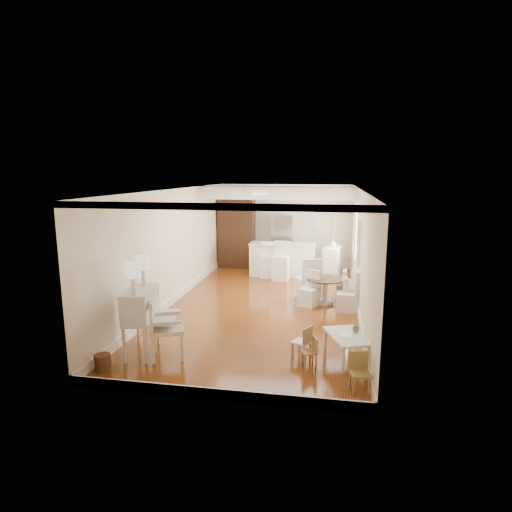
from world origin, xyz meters
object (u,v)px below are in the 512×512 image
(bar_stool_right, at_px, (281,261))
(slip_chair_far, at_px, (308,278))
(kids_chair_c, at_px, (360,373))
(wicker_basket, at_px, (103,362))
(kids_table, at_px, (347,348))
(sideboard, at_px, (332,262))
(secretary_bureau, at_px, (141,322))
(slip_chair_near, at_px, (309,289))
(kids_chair_b, at_px, (302,341))
(bar_stool_left, at_px, (268,260))
(dining_table, at_px, (325,291))
(gustavian_armchair, at_px, (167,328))
(kids_chair_a, at_px, (309,351))
(pantry_cabinet, at_px, (237,233))
(breakfast_counter, at_px, (282,260))
(fridge, at_px, (292,242))

(bar_stool_right, bearing_deg, slip_chair_far, -57.22)
(kids_chair_c, bearing_deg, wicker_basket, 167.80)
(kids_table, xyz_separation_m, sideboard, (-0.28, 6.01, 0.25))
(secretary_bureau, height_order, slip_chair_near, secretary_bureau)
(kids_chair_b, bearing_deg, bar_stool_left, -137.48)
(kids_chair_b, height_order, dining_table, dining_table)
(gustavian_armchair, relative_size, kids_chair_a, 2.16)
(pantry_cabinet, bearing_deg, breakfast_counter, -32.43)
(kids_chair_c, bearing_deg, slip_chair_near, 91.22)
(gustavian_armchair, relative_size, bar_stool_right, 0.91)
(kids_chair_a, distance_m, slip_chair_far, 3.89)
(secretary_bureau, bearing_deg, breakfast_counter, 64.99)
(dining_table, distance_m, slip_chair_far, 0.59)
(bar_stool_left, bearing_deg, secretary_bureau, -107.93)
(wicker_basket, relative_size, kids_chair_c, 0.44)
(kids_table, xyz_separation_m, bar_stool_left, (-2.23, 5.67, 0.31))
(slip_chair_near, bearing_deg, wicker_basket, -101.67)
(secretary_bureau, bearing_deg, gustavian_armchair, -15.42)
(kids_chair_a, bearing_deg, dining_table, 156.85)
(kids_chair_b, distance_m, sideboard, 6.02)
(dining_table, xyz_separation_m, bar_stool_right, (-1.35, 2.11, 0.26))
(wicker_basket, xyz_separation_m, bar_stool_left, (1.72, 6.72, 0.41))
(slip_chair_far, distance_m, sideboard, 2.49)
(slip_chair_far, relative_size, bar_stool_left, 1.00)
(kids_chair_b, relative_size, fridge, 0.33)
(fridge, bearing_deg, bar_stool_right, -96.39)
(gustavian_armchair, height_order, breakfast_counter, gustavian_armchair)
(kids_table, bearing_deg, breakfast_counter, 106.84)
(gustavian_armchair, distance_m, bar_stool_left, 6.10)
(slip_chair_far, xyz_separation_m, fridge, (-0.73, 3.40, 0.36))
(kids_chair_b, bearing_deg, slip_chair_far, -150.27)
(slip_chair_far, distance_m, pantry_cabinet, 4.37)
(kids_chair_c, xyz_separation_m, slip_chair_near, (-0.98, 4.03, 0.14))
(kids_chair_c, bearing_deg, kids_chair_b, 119.50)
(slip_chair_near, bearing_deg, sideboard, 105.87)
(wicker_basket, distance_m, slip_chair_far, 5.58)
(pantry_cabinet, bearing_deg, kids_chair_c, -65.57)
(kids_chair_b, relative_size, sideboard, 0.59)
(wicker_basket, distance_m, kids_table, 4.09)
(secretary_bureau, distance_m, kids_chair_a, 2.99)
(dining_table, distance_m, fridge, 3.94)
(sideboard, bearing_deg, kids_chair_a, -84.90)
(wicker_basket, bearing_deg, sideboard, 62.51)
(dining_table, distance_m, breakfast_counter, 3.01)
(slip_chair_near, bearing_deg, fridge, 127.10)
(gustavian_armchair, relative_size, fridge, 0.59)
(breakfast_counter, bearing_deg, kids_table, -73.16)
(bar_stool_left, bearing_deg, wicker_basket, -109.37)
(dining_table, height_order, fridge, fridge)
(slip_chair_far, xyz_separation_m, bar_stool_right, (-0.91, 1.79, 0.04))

